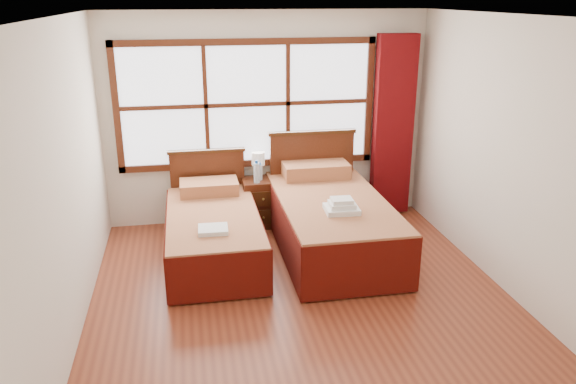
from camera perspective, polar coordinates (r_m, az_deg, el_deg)
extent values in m
plane|color=brown|center=(5.42, 1.66, -11.23)|extent=(4.50, 4.50, 0.00)
plane|color=white|center=(4.66, 1.98, 17.42)|extent=(4.50, 4.50, 0.00)
plane|color=silver|center=(7.03, -2.11, 7.41)|extent=(4.00, 0.00, 4.00)
plane|color=silver|center=(4.88, -21.78, 0.57)|extent=(0.00, 4.50, 4.50)
plane|color=silver|center=(5.65, 22.09, 2.96)|extent=(0.00, 4.50, 4.50)
cube|color=white|center=(6.93, -4.16, 8.88)|extent=(3.00, 0.02, 1.40)
cube|color=#4A2010|center=(7.08, -4.00, 2.96)|extent=(3.16, 0.06, 0.08)
cube|color=#4A2010|center=(6.81, -4.30, 14.98)|extent=(3.16, 0.06, 0.08)
cube|color=#4A2010|center=(6.91, -17.05, 8.07)|extent=(0.08, 0.06, 1.56)
cube|color=#4A2010|center=(7.24, 8.21, 9.20)|extent=(0.08, 0.06, 1.56)
cube|color=#4A2010|center=(6.87, -8.34, 8.65)|extent=(0.05, 0.05, 1.40)
cube|color=#4A2010|center=(6.98, -0.02, 9.02)|extent=(0.05, 0.05, 1.40)
cube|color=#4A2010|center=(6.91, -4.15, 8.86)|extent=(3.00, 0.05, 0.05)
cube|color=#680A0D|center=(7.33, 10.62, 6.55)|extent=(0.50, 0.16, 2.30)
cube|color=#3F200D|center=(6.26, -7.50, -5.49)|extent=(0.87, 1.74, 0.28)
cube|color=maroon|center=(6.16, -7.61, -3.29)|extent=(0.98, 1.93, 0.24)
cube|color=#530F08|center=(6.21, -12.06, -4.76)|extent=(0.03, 1.93, 0.48)
cube|color=#530F08|center=(6.25, -3.06, -4.19)|extent=(0.03, 1.93, 0.48)
cube|color=#530F08|center=(5.35, -6.93, -8.62)|extent=(0.98, 0.03, 0.48)
cube|color=maroon|center=(6.75, -8.03, 0.51)|extent=(0.68, 0.40, 0.15)
cube|color=#4A2010|center=(7.08, -8.11, 0.36)|extent=(0.91, 0.06, 0.95)
cube|color=#3F200D|center=(6.94, -8.30, 4.14)|extent=(0.95, 0.08, 0.04)
cube|color=#3F200D|center=(6.44, 4.36, -4.40)|extent=(1.03, 2.06, 0.34)
cube|color=maroon|center=(6.32, 4.43, -1.84)|extent=(1.15, 2.28, 0.28)
cube|color=#530F08|center=(6.27, -0.70, -3.65)|extent=(0.03, 2.28, 0.57)
cube|color=#530F08|center=(6.55, 9.27, -2.88)|extent=(0.03, 2.28, 0.57)
cube|color=#530F08|center=(5.40, 7.48, -7.83)|extent=(1.15, 0.03, 0.57)
cube|color=maroon|center=(7.00, 2.76, 2.33)|extent=(0.81, 0.47, 0.18)
cube|color=#4A2010|center=(7.21, 2.42, 1.64)|extent=(1.08, 0.06, 1.12)
cube|color=#3F200D|center=(7.06, 2.48, 6.06)|extent=(1.12, 0.08, 0.04)
cube|color=#4A2010|center=(7.05, -2.78, -1.03)|extent=(0.45, 0.40, 0.60)
cube|color=#3F200D|center=(6.90, -2.52, -2.56)|extent=(0.40, 0.02, 0.18)
cube|color=#3F200D|center=(6.82, -2.55, -0.70)|extent=(0.40, 0.02, 0.18)
sphere|color=olive|center=(6.89, -2.50, -2.62)|extent=(0.03, 0.03, 0.03)
sphere|color=olive|center=(6.80, -2.53, -0.75)|extent=(0.03, 0.03, 0.03)
cube|color=white|center=(5.67, -7.62, -3.80)|extent=(0.30, 0.27, 0.05)
cube|color=white|center=(5.89, 5.46, -1.75)|extent=(0.36, 0.32, 0.05)
cube|color=white|center=(5.87, 5.48, -1.28)|extent=(0.27, 0.24, 0.05)
cube|color=white|center=(5.86, 5.49, -0.85)|extent=(0.23, 0.20, 0.04)
cylinder|color=gold|center=(7.07, -3.02, 1.65)|extent=(0.10, 0.10, 0.02)
cylinder|color=gold|center=(7.04, -3.03, 2.25)|extent=(0.02, 0.02, 0.14)
cylinder|color=white|center=(7.00, -3.05, 3.42)|extent=(0.16, 0.16, 0.16)
cylinder|color=silver|center=(6.81, -3.21, 1.94)|extent=(0.07, 0.07, 0.24)
cylinder|color=#1754AF|center=(6.77, -3.23, 3.07)|extent=(0.04, 0.04, 0.03)
cylinder|color=silver|center=(6.92, -2.86, 2.02)|extent=(0.06, 0.06, 0.20)
cylinder|color=#1754AF|center=(6.88, -2.88, 2.90)|extent=(0.03, 0.03, 0.03)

